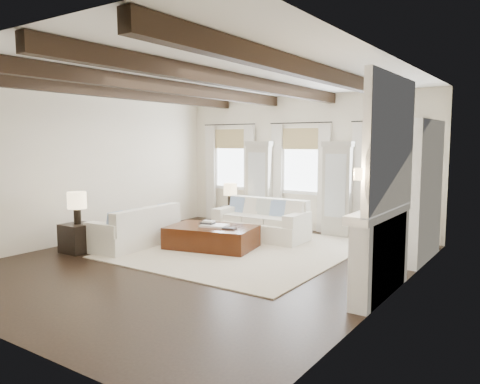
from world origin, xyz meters
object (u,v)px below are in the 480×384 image
Objects in this scene: sofa_back at (262,223)px; ottoman at (212,237)px; side_table_front at (78,238)px; side_table_back at (230,217)px; sofa_left at (137,231)px.

ottoman is at bearing -103.48° from sofa_back.
side_table_front is (-1.95, -1.67, 0.05)m from ottoman.
side_table_front reaches higher than side_table_back.
ottoman is (1.34, 0.72, -0.10)m from sofa_left.
ottoman is at bearing -64.05° from side_table_back.
side_table_front is (-0.62, -0.95, -0.05)m from sofa_left.
sofa_back is 3.72× the size of side_table_front.
sofa_back is at bearing -25.62° from side_table_back.
sofa_back is 1.04× the size of sofa_left.
sofa_back reaches higher than sofa_left.
side_table_back is at bearing 154.38° from sofa_back.
sofa_back is 3.81m from side_table_front.
side_table_front is at bearing -151.72° from ottoman.
side_table_front is 3.80m from side_table_back.
sofa_left is 2.74m from side_table_back.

